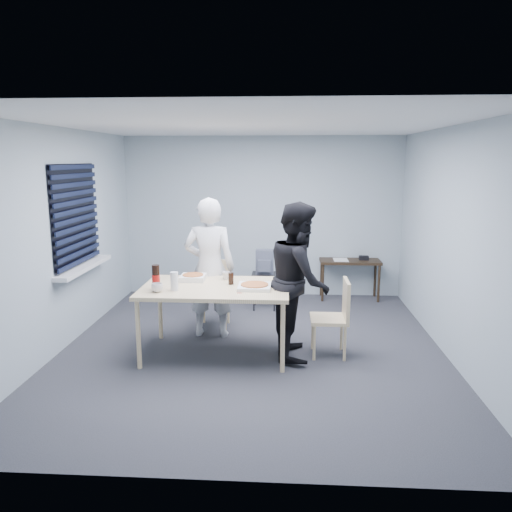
# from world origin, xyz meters

# --- Properties ---
(room) EXTENTS (5.00, 5.00, 5.00)m
(room) POSITION_xyz_m (-2.20, 0.40, 1.44)
(room) COLOR #2B2B30
(room) RESTS_ON ground
(dining_table) EXTENTS (1.66, 1.05, 0.81)m
(dining_table) POSITION_xyz_m (-0.40, -0.17, 0.75)
(dining_table) COLOR beige
(dining_table) RESTS_ON ground
(chair_far) EXTENTS (0.42, 0.42, 0.89)m
(chair_far) POSITION_xyz_m (-0.56, 0.85, 0.51)
(chair_far) COLOR beige
(chair_far) RESTS_ON ground
(chair_right) EXTENTS (0.42, 0.42, 0.89)m
(chair_right) POSITION_xyz_m (0.98, -0.13, 0.51)
(chair_right) COLOR beige
(chair_right) RESTS_ON ground
(person_white) EXTENTS (0.65, 0.42, 1.77)m
(person_white) POSITION_xyz_m (-0.57, 0.46, 0.89)
(person_white) COLOR silver
(person_white) RESTS_ON ground
(person_black) EXTENTS (0.47, 0.86, 1.77)m
(person_black) POSITION_xyz_m (0.54, -0.13, 0.89)
(person_black) COLOR black
(person_black) RESTS_ON ground
(side_table) EXTENTS (0.96, 0.43, 0.64)m
(side_table) POSITION_xyz_m (1.42, 2.28, 0.56)
(side_table) COLOR black
(side_table) RESTS_ON ground
(stool) EXTENTS (0.38, 0.38, 0.53)m
(stool) POSITION_xyz_m (0.07, 1.67, 0.42)
(stool) COLOR black
(stool) RESTS_ON ground
(backpack) EXTENTS (0.26, 0.19, 0.37)m
(backpack) POSITION_xyz_m (0.07, 1.66, 0.71)
(backpack) COLOR #545963
(backpack) RESTS_ON stool
(pizza_box_a) EXTENTS (0.29, 0.29, 0.07)m
(pizza_box_a) POSITION_xyz_m (-0.71, 0.10, 0.84)
(pizza_box_a) COLOR white
(pizza_box_a) RESTS_ON dining_table
(pizza_box_b) EXTENTS (0.36, 0.36, 0.05)m
(pizza_box_b) POSITION_xyz_m (0.05, -0.24, 0.83)
(pizza_box_b) COLOR white
(pizza_box_b) RESTS_ON dining_table
(mug_a) EXTENTS (0.17, 0.17, 0.10)m
(mug_a) POSITION_xyz_m (-1.00, -0.46, 0.86)
(mug_a) COLOR silver
(mug_a) RESTS_ON dining_table
(mug_b) EXTENTS (0.10, 0.10, 0.09)m
(mug_b) POSITION_xyz_m (-0.33, 0.16, 0.86)
(mug_b) COLOR silver
(mug_b) RESTS_ON dining_table
(cola_glass) EXTENTS (0.07, 0.07, 0.14)m
(cola_glass) POSITION_xyz_m (-0.24, -0.07, 0.88)
(cola_glass) COLOR black
(cola_glass) RESTS_ON dining_table
(soda_bottle) EXTENTS (0.09, 0.09, 0.28)m
(soda_bottle) POSITION_xyz_m (-1.04, -0.35, 0.94)
(soda_bottle) COLOR black
(soda_bottle) RESTS_ON dining_table
(plastic_cups) EXTENTS (0.09, 0.09, 0.21)m
(plastic_cups) POSITION_xyz_m (-0.83, -0.38, 0.91)
(plastic_cups) COLOR silver
(plastic_cups) RESTS_ON dining_table
(rubber_band) EXTENTS (0.06, 0.06, 0.00)m
(rubber_band) POSITION_xyz_m (-0.10, -0.45, 0.81)
(rubber_band) COLOR red
(rubber_band) RESTS_ON dining_table
(papers) EXTENTS (0.29, 0.35, 0.01)m
(papers) POSITION_xyz_m (1.27, 2.28, 0.64)
(papers) COLOR white
(papers) RESTS_ON side_table
(black_box) EXTENTS (0.16, 0.12, 0.06)m
(black_box) POSITION_xyz_m (1.64, 2.31, 0.67)
(black_box) COLOR black
(black_box) RESTS_ON side_table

